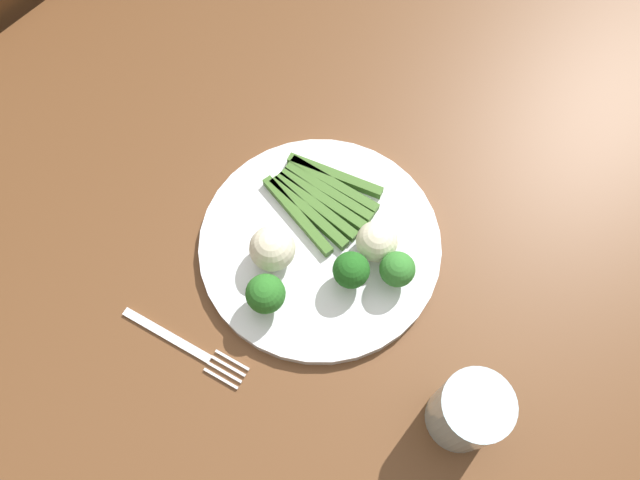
% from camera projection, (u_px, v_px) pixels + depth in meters
% --- Properties ---
extents(ground_plane, '(6.00, 6.00, 0.02)m').
position_uv_depth(ground_plane, '(293.00, 377.00, 1.44)').
color(ground_plane, gray).
extents(dining_table, '(1.36, 1.08, 0.76)m').
position_uv_depth(dining_table, '(272.00, 281.00, 0.82)').
color(dining_table, brown).
rests_on(dining_table, ground_plane).
extents(chair, '(0.42, 0.42, 0.87)m').
position_uv_depth(chair, '(76.00, 51.00, 1.20)').
color(chair, brown).
rests_on(chair, ground_plane).
extents(plate, '(0.30, 0.30, 0.01)m').
position_uv_depth(plate, '(320.00, 244.00, 0.74)').
color(plate, white).
rests_on(plate, dining_table).
extents(asparagus_bundle, '(0.12, 0.14, 0.01)m').
position_uv_depth(asparagus_bundle, '(320.00, 198.00, 0.75)').
color(asparagus_bundle, '#3D6626').
rests_on(asparagus_bundle, plate).
extents(broccoli_front, '(0.04, 0.04, 0.05)m').
position_uv_depth(broccoli_front, '(397.00, 269.00, 0.68)').
color(broccoli_front, '#609E3D').
rests_on(broccoli_front, plate).
extents(broccoli_back, '(0.04, 0.04, 0.05)m').
position_uv_depth(broccoli_back, '(351.00, 270.00, 0.68)').
color(broccoli_back, '#4C7F2B').
rests_on(broccoli_back, plate).
extents(broccoli_right, '(0.05, 0.05, 0.06)m').
position_uv_depth(broccoli_right, '(266.00, 294.00, 0.67)').
color(broccoli_right, '#568E33').
rests_on(broccoli_right, plate).
extents(cauliflower_near_center, '(0.05, 0.05, 0.05)m').
position_uv_depth(cauliflower_near_center, '(270.00, 250.00, 0.70)').
color(cauliflower_near_center, beige).
rests_on(cauliflower_near_center, plate).
extents(cauliflower_near_fork, '(0.05, 0.05, 0.05)m').
position_uv_depth(cauliflower_near_fork, '(377.00, 241.00, 0.70)').
color(cauliflower_near_fork, beige).
rests_on(cauliflower_near_fork, plate).
extents(fork, '(0.05, 0.17, 0.00)m').
position_uv_depth(fork, '(185.00, 346.00, 0.69)').
color(fork, silver).
rests_on(fork, dining_table).
extents(water_glass, '(0.07, 0.07, 0.10)m').
position_uv_depth(water_glass, '(468.00, 412.00, 0.62)').
color(water_glass, silver).
rests_on(water_glass, dining_table).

